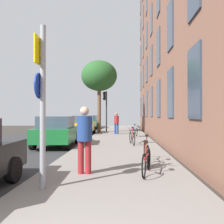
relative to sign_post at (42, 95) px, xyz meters
name	(u,v)px	position (x,y,z in m)	size (l,w,h in m)	color
ground_plane	(69,140)	(-1.99, 11.42, -2.13)	(41.80, 41.80, 0.00)	#332D28
road_asphalt	(39,139)	(-4.09, 11.42, -2.13)	(7.00, 38.00, 0.01)	#2D2D30
sidewalk	(119,139)	(1.51, 11.42, -2.07)	(4.20, 38.00, 0.12)	gray
sign_post	(42,95)	(0.00, 0.00, 0.00)	(0.16, 0.60, 3.54)	gray
traffic_light	(105,104)	(0.08, 17.95, 0.61)	(0.43, 0.24, 3.84)	black
tree_near	(99,76)	(-0.38, 16.57, 3.05)	(3.21, 3.21, 6.47)	brown
bicycle_0	(146,161)	(2.39, 1.41, -1.66)	(0.52, 1.60, 0.91)	black
bicycle_1	(146,151)	(2.54, 3.03, -1.65)	(0.42, 1.66, 0.94)	black
bicycle_2	(132,137)	(2.25, 7.91, -1.64)	(0.42, 1.73, 0.96)	black
bicycle_3	(135,132)	(2.64, 12.50, -1.65)	(0.55, 1.61, 0.93)	black
pedestrian_0	(85,135)	(0.72, 1.37, -0.97)	(0.42, 0.42, 1.82)	maroon
pedestrian_1	(116,122)	(1.22, 14.91, -1.00)	(0.56, 0.56, 1.78)	navy
car_1	(57,131)	(-1.77, 7.69, -1.29)	(2.07, 4.10, 1.62)	#19662D
car_2	(83,125)	(-1.76, 16.03, -1.29)	(1.87, 3.94, 1.62)	orange
car_3	(90,122)	(-2.23, 24.36, -1.29)	(1.94, 4.27, 1.62)	#19662D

